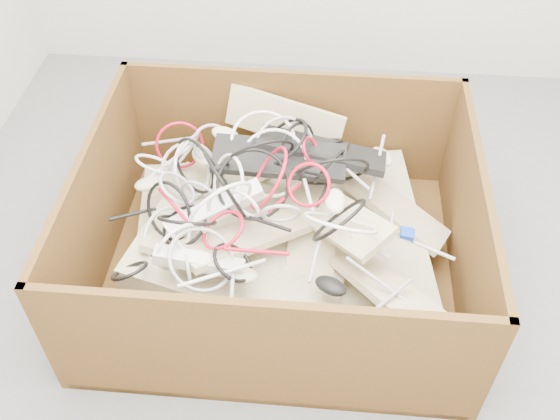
# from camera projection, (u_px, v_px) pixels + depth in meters

# --- Properties ---
(ground) EXTENTS (3.00, 3.00, 0.00)m
(ground) POSITION_uv_depth(u_px,v_px,m) (314.00, 300.00, 2.28)
(ground) COLOR #575759
(ground) RESTS_ON ground
(cardboard_box) EXTENTS (1.30, 1.09, 0.54)m
(cardboard_box) POSITION_uv_depth(u_px,v_px,m) (274.00, 247.00, 2.28)
(cardboard_box) COLOR #412310
(cardboard_box) RESTS_ON ground
(keyboard_pile) EXTENTS (1.12, 1.02, 0.36)m
(keyboard_pile) POSITION_uv_depth(u_px,v_px,m) (297.00, 207.00, 2.21)
(keyboard_pile) COLOR tan
(keyboard_pile) RESTS_ON cardboard_box
(mice_scatter) EXTENTS (0.93, 0.66, 0.23)m
(mice_scatter) POSITION_uv_depth(u_px,v_px,m) (267.00, 189.00, 2.18)
(mice_scatter) COLOR beige
(mice_scatter) RESTS_ON keyboard_pile
(power_strip_left) EXTENTS (0.32, 0.20, 0.14)m
(power_strip_left) POSITION_uv_depth(u_px,v_px,m) (215.00, 209.00, 2.07)
(power_strip_left) COLOR silver
(power_strip_left) RESTS_ON keyboard_pile
(power_strip_right) EXTENTS (0.28, 0.06, 0.09)m
(power_strip_right) POSITION_uv_depth(u_px,v_px,m) (199.00, 262.00, 1.95)
(power_strip_right) COLOR silver
(power_strip_right) RESTS_ON keyboard_pile
(vga_plug) EXTENTS (0.05, 0.05, 0.03)m
(vga_plug) POSITION_uv_depth(u_px,v_px,m) (407.00, 233.00, 2.05)
(vga_plug) COLOR #0C35BA
(vga_plug) RESTS_ON keyboard_pile
(cable_tangle) EXTENTS (1.13, 0.87, 0.40)m
(cable_tangle) POSITION_uv_depth(u_px,v_px,m) (241.00, 185.00, 2.12)
(cable_tangle) COLOR black
(cable_tangle) RESTS_ON keyboard_pile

